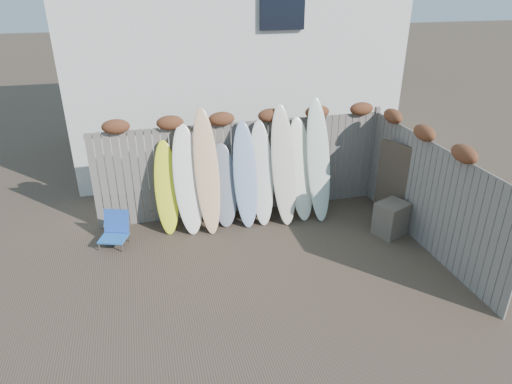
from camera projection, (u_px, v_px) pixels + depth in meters
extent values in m
plane|color=#493A2D|center=(273.00, 273.00, 7.86)|extent=(80.00, 80.00, 0.00)
cube|color=slate|center=(242.00, 168.00, 9.53)|extent=(6.00, 0.10, 2.00)
cube|color=slate|center=(372.00, 153.00, 10.18)|extent=(0.10, 0.10, 2.10)
ellipsoid|color=brown|center=(116.00, 127.00, 8.48)|extent=(0.52, 0.28, 0.28)
ellipsoid|color=brown|center=(170.00, 123.00, 8.71)|extent=(0.52, 0.28, 0.28)
ellipsoid|color=brown|center=(221.00, 119.00, 8.93)|extent=(0.52, 0.28, 0.28)
ellipsoid|color=brown|center=(270.00, 115.00, 9.16)|extent=(0.52, 0.28, 0.28)
ellipsoid|color=brown|center=(317.00, 112.00, 9.38)|extent=(0.52, 0.28, 0.28)
ellipsoid|color=brown|center=(362.00, 109.00, 9.61)|extent=(0.52, 0.28, 0.28)
cube|color=slate|center=(429.00, 197.00, 8.28)|extent=(0.10, 4.40, 2.00)
ellipsoid|color=brown|center=(464.00, 154.00, 7.19)|extent=(0.28, 0.56, 0.28)
ellipsoid|color=brown|center=(424.00, 133.00, 8.15)|extent=(0.28, 0.56, 0.28)
ellipsoid|color=brown|center=(393.00, 116.00, 9.11)|extent=(0.28, 0.56, 0.28)
cube|color=silver|center=(225.00, 42.00, 12.36)|extent=(8.00, 5.00, 6.00)
cube|color=blue|center=(114.00, 238.00, 8.57)|extent=(0.59, 0.56, 0.03)
cube|color=blue|center=(116.00, 221.00, 8.67)|extent=(0.50, 0.30, 0.44)
cylinder|color=#BBBCC3|center=(99.00, 247.00, 8.46)|extent=(0.03, 0.03, 0.18)
cylinder|color=#AEAEB5|center=(107.00, 237.00, 8.79)|extent=(0.03, 0.03, 0.18)
cylinder|color=#A1A1A8|center=(122.00, 248.00, 8.43)|extent=(0.03, 0.03, 0.18)
cylinder|color=#ACABB2|center=(129.00, 238.00, 8.75)|extent=(0.03, 0.03, 0.18)
cube|color=brown|center=(391.00, 219.00, 8.94)|extent=(0.71, 0.66, 0.67)
cube|color=brown|center=(400.00, 186.00, 9.11)|extent=(0.48, 1.06, 1.69)
ellipsoid|color=#F7FB25|center=(166.00, 188.00, 8.89)|extent=(0.50, 0.67, 1.79)
ellipsoid|color=white|center=(188.00, 180.00, 8.86)|extent=(0.58, 0.77, 2.10)
ellipsoid|color=#DBAA7C|center=(207.00, 172.00, 8.86)|extent=(0.49, 0.84, 2.38)
ellipsoid|color=gray|center=(224.00, 186.00, 9.16)|extent=(0.55, 0.61, 1.65)
ellipsoid|color=#8EA5CC|center=(245.00, 175.00, 9.11)|extent=(0.52, 0.75, 2.07)
ellipsoid|color=white|center=(261.00, 174.00, 9.19)|extent=(0.53, 0.76, 2.06)
ellipsoid|color=beige|center=(284.00, 165.00, 9.19)|extent=(0.51, 0.83, 2.36)
ellipsoid|color=white|center=(301.00, 170.00, 9.37)|extent=(0.58, 0.76, 2.07)
ellipsoid|color=silver|center=(318.00, 160.00, 9.32)|extent=(0.51, 0.87, 2.45)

